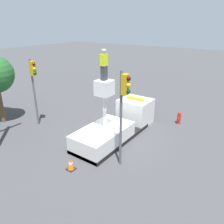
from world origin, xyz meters
TOP-DOWN VIEW (x-y plane):
  - ground_plane at (0.00, 0.00)m, footprint 120.00×120.00m
  - bucket_truck at (0.67, 0.00)m, footprint 7.14×2.33m
  - worker at (-0.80, 0.00)m, footprint 0.40×0.26m
  - traffic_light_pole at (-2.08, -2.16)m, footprint 0.34×0.57m
  - traffic_light_across at (-1.42, 5.86)m, footprint 0.34×0.57m
  - fire_hydrant at (4.99, -2.82)m, footprint 0.53×0.29m
  - traffic_cone_rear at (-4.02, -0.13)m, footprint 0.43×0.43m

SIDE VIEW (x-z plane):
  - ground_plane at x=0.00m, z-range 0.00..0.00m
  - traffic_cone_rear at x=-4.02m, z-range -0.02..0.65m
  - fire_hydrant at x=4.99m, z-range -0.01..0.97m
  - bucket_truck at x=0.67m, z-range -1.33..2.87m
  - traffic_light_across at x=-1.42m, z-range 1.04..6.04m
  - traffic_light_pole at x=-2.08m, z-range 1.09..6.32m
  - worker at x=-0.80m, z-range 4.21..5.96m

